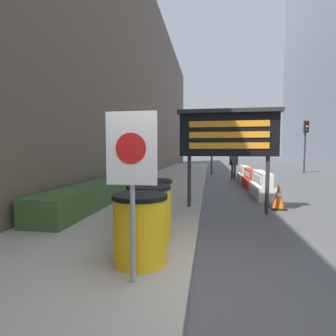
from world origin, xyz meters
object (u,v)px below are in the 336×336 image
message_board (228,134)px  jersey_barrier_red_striped (251,179)px  barrel_drum_back (154,203)px  pedestrian_worker (234,162)px  jersey_barrier_cream (244,175)px  warning_sign (132,164)px  traffic_light_near_curb (212,132)px  barrel_drum_foreground (140,228)px  barrel_drum_middle (149,213)px  traffic_light_far_side (306,135)px  jersey_barrier_white (261,186)px  traffic_cone_near (279,197)px

message_board → jersey_barrier_red_striped: bearing=74.7°
barrel_drum_back → pedestrian_worker: size_ratio=0.57×
pedestrian_worker → jersey_barrier_cream: bearing=71.4°
warning_sign → traffic_light_near_curb: (1.01, 15.19, 1.41)m
barrel_drum_foreground → traffic_light_near_curb: 14.86m
barrel_drum_back → warning_sign: size_ratio=0.48×
pedestrian_worker → barrel_drum_middle: bearing=44.7°
warning_sign → message_board: 4.45m
jersey_barrier_red_striped → traffic_light_near_curb: traffic_light_near_curb is taller
pedestrian_worker → traffic_light_far_side: bearing=-173.1°
warning_sign → jersey_barrier_white: size_ratio=0.94×
message_board → jersey_barrier_white: bearing=61.9°
barrel_drum_foreground → pedestrian_worker: (2.31, 12.30, 0.37)m
message_board → traffic_light_far_side: size_ratio=0.72×
traffic_light_far_side → traffic_cone_near: bearing=-111.3°
barrel_drum_foreground → barrel_drum_back: 1.72m
barrel_drum_middle → traffic_cone_near: barrel_drum_middle is taller
warning_sign → traffic_light_far_side: traffic_light_far_side is taller
traffic_light_far_side → pedestrian_worker: 7.37m
jersey_barrier_white → barrel_drum_back: bearing=-123.1°
barrel_drum_middle → traffic_cone_near: size_ratio=1.29×
traffic_light_near_curb → barrel_drum_back: bearing=-95.5°
barrel_drum_foreground → jersey_barrier_cream: 11.08m
barrel_drum_middle → pedestrian_worker: 11.70m
jersey_barrier_red_striped → traffic_light_far_side: bearing=59.0°
jersey_barrier_white → jersey_barrier_cream: size_ratio=1.16×
barrel_drum_middle → barrel_drum_foreground: bearing=-84.5°
warning_sign → pedestrian_worker: bearing=80.0°
barrel_drum_foreground → message_board: message_board is taller
jersey_barrier_cream → traffic_light_near_curb: 4.95m
traffic_light_far_side → jersey_barrier_red_striped: bearing=-121.0°
traffic_cone_near → traffic_light_near_curb: size_ratio=0.18×
jersey_barrier_cream → pedestrian_worker: (-0.42, 1.57, 0.60)m
message_board → traffic_light_near_curb: size_ratio=0.67×
warning_sign → traffic_cone_near: 5.70m
barrel_drum_back → pedestrian_worker: pedestrian_worker is taller
jersey_barrier_cream → traffic_cone_near: 6.44m
barrel_drum_foreground → warning_sign: size_ratio=0.48×
barrel_drum_middle → jersey_barrier_cream: barrel_drum_middle is taller
warning_sign → traffic_light_near_curb: bearing=86.2°
barrel_drum_middle → traffic_light_far_side: bearing=64.0°
barrel_drum_foreground → jersey_barrier_cream: (2.73, 10.73, -0.23)m
barrel_drum_foreground → barrel_drum_middle: (-0.08, 0.86, 0.00)m
jersey_barrier_cream → traffic_cone_near: (0.10, -6.44, -0.01)m
barrel_drum_back → traffic_light_near_curb: (1.24, 12.93, 2.31)m
barrel_drum_middle → traffic_light_near_curb: size_ratio=0.23×
barrel_drum_back → jersey_barrier_cream: (2.91, 9.02, -0.23)m
warning_sign → jersey_barrier_red_striped: bearing=73.7°
jersey_barrier_red_striped → jersey_barrier_cream: jersey_barrier_cream is taller
warning_sign → jersey_barrier_red_striped: 9.58m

